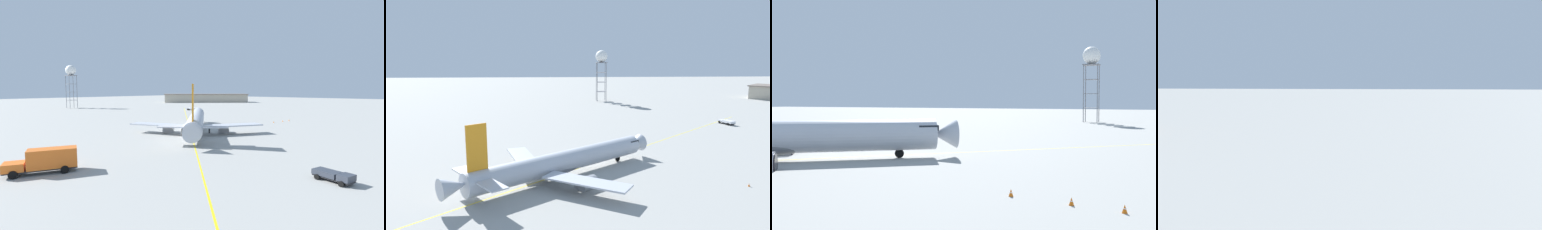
% 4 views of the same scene
% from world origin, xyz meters
% --- Properties ---
extents(ground_plane, '(600.00, 600.00, 0.00)m').
position_xyz_m(ground_plane, '(0.00, 0.00, 0.00)').
color(ground_plane, '#9E9E99').
extents(airliner_main, '(36.11, 30.43, 12.25)m').
position_xyz_m(airliner_main, '(-4.55, -1.40, 2.60)').
color(airliner_main, '#B2B7C1').
rests_on(airliner_main, ground_plane).
extents(pushback_tug_truck, '(3.60, 5.82, 1.30)m').
position_xyz_m(pushback_tug_truck, '(-57.03, -47.80, 0.81)').
color(pushback_tug_truck, '#232326').
rests_on(pushback_tug_truck, ground_plane).
extents(catering_truck_truck, '(8.57, 5.75, 3.10)m').
position_xyz_m(catering_truck_truck, '(32.93, 5.28, 1.67)').
color(catering_truck_truck, '#232326').
rests_on(catering_truck_truck, ground_plane).
extents(baggage_truck_truck, '(3.07, 4.68, 1.22)m').
position_xyz_m(baggage_truck_truck, '(12.69, 33.78, 0.72)').
color(baggage_truck_truck, '#232326').
rests_on(baggage_truck_truck, ground_plane).
extents(radar_tower, '(5.53, 5.53, 23.75)m').
position_xyz_m(radar_tower, '(-24.98, -109.08, 20.02)').
color(radar_tower, slate).
rests_on(radar_tower, ground_plane).
extents(terminal_shed, '(58.75, 58.94, 6.73)m').
position_xyz_m(terminal_shed, '(-127.87, -94.84, 3.39)').
color(terminal_shed, '#B2A893').
rests_on(terminal_shed, ground_plane).
extents(taxiway_centreline, '(126.13, 120.06, 0.01)m').
position_xyz_m(taxiway_centreline, '(-2.32, -1.03, 0.00)').
color(taxiway_centreline, yellow).
rests_on(taxiway_centreline, ground_plane).
extents(safety_cone_near, '(0.36, 0.36, 0.55)m').
position_xyz_m(safety_cone_near, '(-35.27, 4.95, 0.28)').
color(safety_cone_near, orange).
rests_on(safety_cone_near, ground_plane).
extents(safety_cone_mid, '(0.36, 0.36, 0.55)m').
position_xyz_m(safety_cone_mid, '(-39.86, 5.97, 0.28)').
color(safety_cone_mid, orange).
rests_on(safety_cone_mid, ground_plane).
extents(safety_cone_far, '(0.36, 0.36, 0.55)m').
position_xyz_m(safety_cone_far, '(-43.29, 6.73, 0.28)').
color(safety_cone_far, orange).
rests_on(safety_cone_far, ground_plane).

